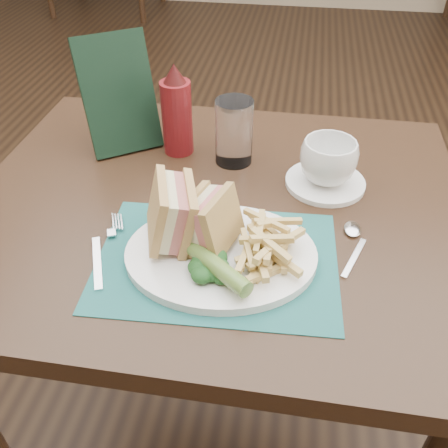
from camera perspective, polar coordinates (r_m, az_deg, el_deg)
name	(u,v)px	position (r m, az deg, el deg)	size (l,w,h in m)	color
floor	(242,289)	(1.78, 2.06, -7.45)	(7.00, 7.00, 0.00)	black
wall_back	(294,6)	(4.89, 7.97, 23.44)	(6.00, 6.00, 0.00)	tan
table_main	(217,333)	(1.17, -0.82, -12.35)	(0.90, 0.75, 0.75)	black
placemat	(217,260)	(0.78, -0.79, -4.16)	(0.37, 0.27, 0.00)	#1B5754
plate	(221,254)	(0.78, -0.35, -3.50)	(0.30, 0.24, 0.01)	white
sandwich_half_a	(157,213)	(0.77, -7.63, 1.21)	(0.06, 0.11, 0.10)	tan
sandwich_half_b	(198,217)	(0.77, -2.94, 0.85)	(0.06, 0.09, 0.08)	tan
kale_garnish	(221,267)	(0.73, -0.32, -4.95)	(0.11, 0.08, 0.03)	#143917
pickle_spear	(219,268)	(0.72, -0.59, -5.07)	(0.03, 0.03, 0.12)	#4E702A
fries_pile	(266,240)	(0.76, 4.81, -1.78)	(0.18, 0.20, 0.05)	tan
fork	(104,248)	(0.82, -13.60, -2.66)	(0.03, 0.17, 0.01)	silver
spoon	(354,246)	(0.83, 14.60, -2.45)	(0.03, 0.15, 0.01)	silver
saucer	(325,182)	(0.97, 11.47, 4.68)	(0.15, 0.15, 0.01)	white
coffee_cup	(328,162)	(0.94, 11.83, 7.00)	(0.10, 0.10, 0.08)	white
drinking_glass	(234,132)	(0.99, 1.15, 10.47)	(0.07, 0.07, 0.13)	white
ketchup_bottle	(177,110)	(1.02, -5.45, 12.87)	(0.06, 0.06, 0.19)	maroon
check_presenter	(119,95)	(1.05, -11.95, 14.27)	(0.14, 0.02, 0.23)	black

